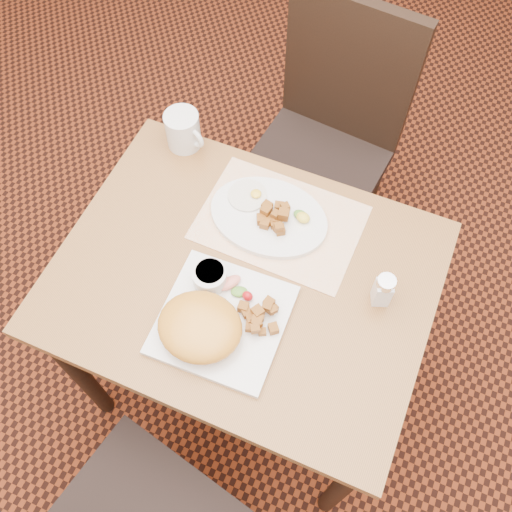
% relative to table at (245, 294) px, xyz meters
% --- Properties ---
extents(ground, '(8.00, 8.00, 0.00)m').
position_rel_table_xyz_m(ground, '(0.00, 0.00, -0.64)').
color(ground, black).
rests_on(ground, ground).
extents(table, '(0.90, 0.70, 0.75)m').
position_rel_table_xyz_m(table, '(0.00, 0.00, 0.00)').
color(table, '#935F2D').
rests_on(table, ground).
extents(chair_far, '(0.46, 0.47, 0.97)m').
position_rel_table_xyz_m(chair_far, '(-0.00, 0.67, -0.10)').
color(chair_far, black).
rests_on(chair_far, ground).
extents(placemat, '(0.41, 0.29, 0.00)m').
position_rel_table_xyz_m(placemat, '(0.02, 0.17, 0.11)').
color(placemat, white).
rests_on(placemat, table).
extents(plate_square, '(0.29, 0.29, 0.02)m').
position_rel_table_xyz_m(plate_square, '(0.00, -0.13, 0.12)').
color(plate_square, silver).
rests_on(plate_square, table).
extents(plate_oval, '(0.31, 0.23, 0.02)m').
position_rel_table_xyz_m(plate_oval, '(-0.01, 0.17, 0.12)').
color(plate_oval, silver).
rests_on(plate_oval, placemat).
extents(hollandaise_mound, '(0.19, 0.17, 0.07)m').
position_rel_table_xyz_m(hollandaise_mound, '(-0.03, -0.18, 0.16)').
color(hollandaise_mound, orange).
rests_on(hollandaise_mound, plate_square).
extents(ramekin, '(0.08, 0.08, 0.04)m').
position_rel_table_xyz_m(ramekin, '(-0.06, -0.05, 0.15)').
color(ramekin, silver).
rests_on(ramekin, plate_square).
extents(garnish_sq, '(0.10, 0.07, 0.03)m').
position_rel_table_xyz_m(garnish_sq, '(0.00, -0.05, 0.14)').
color(garnish_sq, '#387223').
rests_on(garnish_sq, plate_square).
extents(fried_egg, '(0.10, 0.10, 0.02)m').
position_rel_table_xyz_m(fried_egg, '(-0.08, 0.20, 0.13)').
color(fried_egg, white).
rests_on(fried_egg, plate_oval).
extents(garnish_ov, '(0.05, 0.04, 0.02)m').
position_rel_table_xyz_m(garnish_ov, '(0.07, 0.19, 0.14)').
color(garnish_ov, '#387223').
rests_on(garnish_ov, plate_oval).
extents(salt_shaker, '(0.05, 0.05, 0.10)m').
position_rel_table_xyz_m(salt_shaker, '(0.32, 0.06, 0.16)').
color(salt_shaker, white).
rests_on(salt_shaker, table).
extents(coffee_mug, '(0.12, 0.09, 0.11)m').
position_rel_table_xyz_m(coffee_mug, '(-0.31, 0.31, 0.16)').
color(coffee_mug, silver).
rests_on(coffee_mug, table).
extents(home_fries_sq, '(0.11, 0.10, 0.04)m').
position_rel_table_xyz_m(home_fries_sq, '(0.08, -0.10, 0.14)').
color(home_fries_sq, '#975718').
rests_on(home_fries_sq, plate_square).
extents(home_fries_ov, '(0.09, 0.09, 0.04)m').
position_rel_table_xyz_m(home_fries_ov, '(0.01, 0.16, 0.14)').
color(home_fries_ov, '#975718').
rests_on(home_fries_ov, plate_oval).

